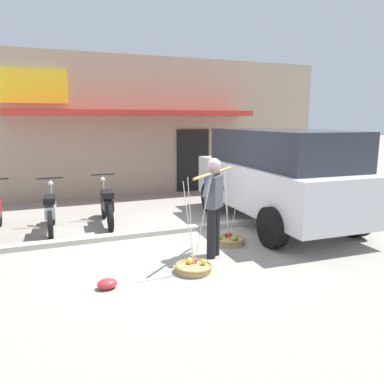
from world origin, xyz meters
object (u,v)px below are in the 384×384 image
object	(u,v)px
fruit_basket_right_side	(229,240)
motorcycle_third_in_row	(107,205)
plastic_litter_bag	(107,284)
fruit_vendor	(214,201)
fruit_basket_left_side	(194,267)
parked_truck	(277,174)
motorcycle_second_in_row	(51,211)

from	to	relation	value
fruit_basket_right_side	motorcycle_third_in_row	distance (m)	2.95
plastic_litter_bag	fruit_basket_right_side	bearing A→B (deg)	24.35
motorcycle_third_in_row	plastic_litter_bag	size ratio (longest dim) A/B	6.51
fruit_vendor	fruit_basket_left_side	distance (m)	1.17
fruit_basket_right_side	plastic_litter_bag	bearing A→B (deg)	-155.65
fruit_vendor	plastic_litter_bag	xyz separation A→B (m)	(-1.91, -0.62, -0.91)
motorcycle_third_in_row	fruit_vendor	bearing A→B (deg)	-63.59
parked_truck	plastic_litter_bag	size ratio (longest dim) A/B	17.38
motorcycle_second_in_row	parked_truck	distance (m)	4.92
fruit_basket_left_side	fruit_basket_right_side	bearing A→B (deg)	41.68
fruit_vendor	parked_truck	bearing A→B (deg)	32.79
motorcycle_third_in_row	motorcycle_second_in_row	bearing A→B (deg)	-172.38
motorcycle_third_in_row	parked_truck	world-z (taller)	parked_truck
fruit_basket_left_side	motorcycle_third_in_row	size ratio (longest dim) A/B	0.80
fruit_basket_right_side	plastic_litter_bag	world-z (taller)	fruit_basket_right_side
fruit_vendor	plastic_litter_bag	size ratio (longest dim) A/B	6.05
motorcycle_third_in_row	parked_truck	xyz separation A→B (m)	(3.56, -1.30, 0.68)
fruit_basket_left_side	motorcycle_second_in_row	world-z (taller)	fruit_basket_left_side
fruit_vendor	motorcycle_second_in_row	size ratio (longest dim) A/B	0.93
motorcycle_second_in_row	motorcycle_third_in_row	xyz separation A→B (m)	(1.17, 0.16, 0.00)
motorcycle_second_in_row	parked_truck	world-z (taller)	parked_truck
fruit_vendor	parked_truck	world-z (taller)	parked_truck
fruit_basket_right_side	plastic_litter_bag	xyz separation A→B (m)	(-2.48, -1.12, -0.01)
motorcycle_second_in_row	motorcycle_third_in_row	size ratio (longest dim) A/B	1.00
motorcycle_second_in_row	fruit_vendor	bearing A→B (deg)	-45.48
fruit_basket_right_side	parked_truck	bearing A→B (deg)	29.20
motorcycle_second_in_row	plastic_litter_bag	bearing A→B (deg)	-79.13
motorcycle_third_in_row	parked_truck	size ratio (longest dim) A/B	0.37
fruit_vendor	fruit_basket_left_side	world-z (taller)	fruit_vendor
parked_truck	fruit_vendor	bearing A→B (deg)	-147.21
motorcycle_third_in_row	plastic_litter_bag	xyz separation A→B (m)	(-0.56, -3.34, -0.38)
plastic_litter_bag	motorcycle_third_in_row	bearing A→B (deg)	80.48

